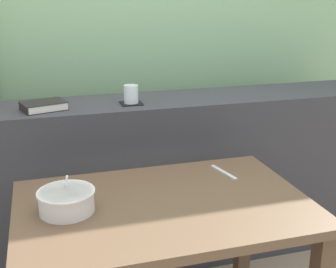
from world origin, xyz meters
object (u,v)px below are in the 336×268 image
Objects in this scene: breakfast_table at (164,229)px; juice_glass at (131,95)px; soup_bowl at (67,201)px; coaster_square at (131,103)px; fork_utensil at (224,172)px; closed_book at (43,106)px.

juice_glass is (0.02, 0.64, 0.37)m from breakfast_table.
coaster_square is at bearing 59.47° from soup_bowl.
juice_glass is 0.51× the size of fork_utensil.
breakfast_table is 5.33× the size of soup_bowl.
fork_utensil is (0.70, -0.45, -0.23)m from closed_book.
juice_glass reaches higher than fork_utensil.
juice_glass is at bearing 0.00° from coaster_square.
breakfast_table is 0.37m from soup_bowl.
fork_utensil is (0.30, -0.44, -0.21)m from coaster_square.
closed_book is 0.86m from fork_utensil.
soup_bowl is (-0.36, -0.61, -0.22)m from juice_glass.
closed_book is 1.11× the size of soup_bowl.
breakfast_table is 10.53× the size of coaster_square.
closed_book reaches higher than breakfast_table.
soup_bowl is 0.68m from fork_utensil.
breakfast_table is 12.26× the size of juice_glass.
juice_glass reaches higher than breakfast_table.
coaster_square reaches higher than soup_bowl.
coaster_square is at bearing 111.05° from fork_utensil.
closed_book is at bearing 134.90° from fork_utensil.
juice_glass reaches higher than coaster_square.
closed_book reaches higher than fork_utensil.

